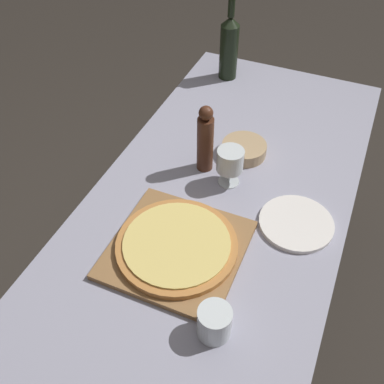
{
  "coord_description": "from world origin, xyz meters",
  "views": [
    {
      "loc": [
        0.31,
        -0.97,
        1.79
      ],
      "look_at": [
        -0.07,
        -0.07,
        0.81
      ],
      "focal_mm": 42.0,
      "sensor_mm": 36.0,
      "label": 1
    }
  ],
  "objects": [
    {
      "name": "cutting_board",
      "position": [
        -0.04,
        -0.25,
        0.75
      ],
      "size": [
        0.37,
        0.37,
        0.02
      ],
      "color": "olive",
      "rests_on": "dining_table"
    },
    {
      "name": "ground_plane",
      "position": [
        0.0,
        0.0,
        0.0
      ],
      "size": [
        12.0,
        12.0,
        0.0
      ],
      "primitive_type": "plane",
      "color": "#2D2823"
    },
    {
      "name": "pizza",
      "position": [
        -0.04,
        -0.25,
        0.77
      ],
      "size": [
        0.35,
        0.35,
        0.02
      ],
      "color": "#BC7A3D",
      "rests_on": "cutting_board"
    },
    {
      "name": "small_bowl",
      "position": [
        -0.0,
        0.23,
        0.77
      ],
      "size": [
        0.16,
        0.16,
        0.04
      ],
      "color": "tan",
      "rests_on": "dining_table"
    },
    {
      "name": "wine_bottle",
      "position": [
        -0.23,
        0.7,
        0.89
      ],
      "size": [
        0.08,
        0.08,
        0.34
      ],
      "color": "black",
      "rests_on": "dining_table"
    },
    {
      "name": "drinking_tumbler",
      "position": [
        0.15,
        -0.45,
        0.79
      ],
      "size": [
        0.09,
        0.09,
        0.09
      ],
      "color": "silver",
      "rests_on": "dining_table"
    },
    {
      "name": "dinner_plate",
      "position": [
        0.25,
        -0.02,
        0.75
      ],
      "size": [
        0.23,
        0.23,
        0.01
      ],
      "color": "white",
      "rests_on": "dining_table"
    },
    {
      "name": "dining_table",
      "position": [
        0.0,
        0.0,
        0.66
      ],
      "size": [
        0.81,
        1.75,
        0.75
      ],
      "color": "#9393A8",
      "rests_on": "ground_plane"
    },
    {
      "name": "pepper_mill",
      "position": [
        -0.1,
        0.11,
        0.86
      ],
      "size": [
        0.06,
        0.06,
        0.25
      ],
      "color": "#4C2819",
      "rests_on": "dining_table"
    },
    {
      "name": "wine_glass",
      "position": [
        0.0,
        0.08,
        0.84
      ],
      "size": [
        0.09,
        0.09,
        0.13
      ],
      "color": "silver",
      "rests_on": "dining_table"
    }
  ]
}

